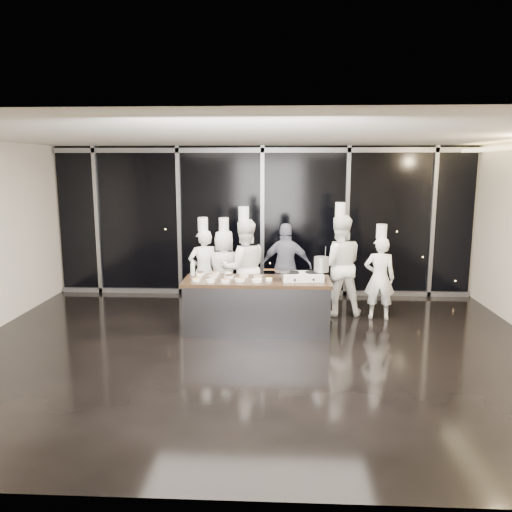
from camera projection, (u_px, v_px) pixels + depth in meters
The scene contains 15 objects.
ground at pixel (254, 350), 7.63m from camera, with size 9.00×9.00×0.00m, color black.
room_shell at pixel (266, 203), 7.22m from camera, with size 9.02×7.02×3.21m.
window_wall at pixel (262, 222), 10.72m from camera, with size 8.90×0.11×3.20m.
demo_counter at pixel (257, 305), 8.43m from camera, with size 2.46×0.86×0.90m.
stove at pixel (302, 276), 8.30m from camera, with size 0.71×0.48×0.14m.
frying_pan at pixel (282, 270), 8.29m from camera, with size 0.47×0.29×0.04m.
stock_pot at pixel (321, 264), 8.28m from camera, with size 0.25×0.25×0.25m, color #A9A9AB.
prep_bowls at pixel (228, 277), 8.40m from camera, with size 1.34×0.74×0.05m.
squeeze_bottle at pixel (193, 268), 8.65m from camera, with size 0.08×0.08×0.27m.
chef_far_left at pixel (204, 270), 9.48m from camera, with size 0.69×0.58×1.83m.
chef_left at pixel (224, 269), 9.64m from camera, with size 0.80×0.54×1.81m.
chef_center at pixel (244, 268), 9.21m from camera, with size 1.03×0.89×2.05m.
guest at pixel (286, 266), 9.70m from camera, with size 1.02×0.50×1.69m.
chef_right at pixel (339, 265), 9.32m from camera, with size 0.96×0.77×2.12m.
chef_side at pixel (380, 277), 9.09m from camera, with size 0.58×0.41×1.75m.
Camera 1 is at (0.37, -7.24, 2.77)m, focal length 35.00 mm.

